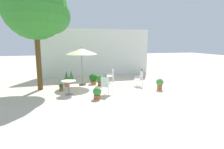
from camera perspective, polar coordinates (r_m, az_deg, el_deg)
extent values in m
plane|color=beige|center=(11.17, -0.24, -4.33)|extent=(60.00, 60.00, 0.00)
cube|color=silver|center=(15.34, -4.99, 6.75)|extent=(9.13, 0.30, 3.80)
cylinder|color=brown|center=(11.46, -21.67, 3.94)|extent=(0.29, 0.29, 3.39)
sphere|color=#2F812C|center=(11.55, -22.66, 18.51)|extent=(3.51, 3.51, 3.51)
sphere|color=#367E35|center=(11.80, -17.92, 16.87)|extent=(2.11, 2.11, 2.11)
sphere|color=#328830|center=(12.18, -25.89, 18.64)|extent=(1.93, 1.93, 1.93)
cylinder|color=#2D2D2D|center=(12.22, -9.08, -3.00)|extent=(0.44, 0.44, 0.08)
cylinder|color=slate|center=(12.02, -9.23, 2.32)|extent=(0.04, 0.04, 2.37)
cone|color=beige|center=(11.93, -9.37, 7.08)|extent=(1.97, 1.97, 0.37)
sphere|color=slate|center=(11.92, -9.40, 8.11)|extent=(0.06, 0.06, 0.06)
cylinder|color=silver|center=(10.01, -13.22, -1.94)|extent=(0.77, 0.77, 0.02)
cylinder|color=slate|center=(10.09, -13.13, -4.04)|extent=(0.06, 0.06, 0.73)
cylinder|color=slate|center=(10.18, -13.05, -5.95)|extent=(0.42, 0.42, 0.03)
cube|color=white|center=(12.67, -0.59, -0.49)|extent=(0.58, 0.61, 0.04)
cube|color=white|center=(12.61, 0.30, 0.55)|extent=(0.21, 0.43, 0.44)
cube|color=white|center=(12.86, -0.47, 0.21)|extent=(0.38, 0.19, 0.03)
cube|color=white|center=(12.44, -0.71, -0.13)|extent=(0.38, 0.19, 0.03)
cylinder|color=white|center=(12.95, -1.34, -1.33)|extent=(0.04, 0.04, 0.44)
cylinder|color=white|center=(12.53, -1.61, -1.73)|extent=(0.04, 0.04, 0.44)
cylinder|color=white|center=(12.91, 0.41, -1.37)|extent=(0.04, 0.04, 0.44)
cylinder|color=white|center=(12.48, 0.20, -1.77)|extent=(0.04, 0.04, 0.44)
cube|color=white|center=(9.85, -1.59, -3.55)|extent=(0.67, 0.67, 0.04)
cube|color=white|center=(9.62, -2.24, -2.35)|extent=(0.35, 0.35, 0.46)
cube|color=white|center=(9.72, -0.48, -3.01)|extent=(0.33, 0.33, 0.03)
cube|color=white|center=(9.93, -2.67, -2.73)|extent=(0.33, 0.33, 0.03)
cylinder|color=white|center=(9.99, 0.14, -4.77)|extent=(0.04, 0.04, 0.44)
cylinder|color=white|center=(10.20, -2.03, -4.46)|extent=(0.04, 0.04, 0.44)
cylinder|color=white|center=(9.63, -1.10, -5.35)|extent=(0.04, 0.04, 0.44)
cylinder|color=white|center=(9.84, -3.32, -5.01)|extent=(0.04, 0.04, 0.44)
cube|color=silver|center=(11.82, 8.12, -1.49)|extent=(0.49, 0.53, 0.04)
cube|color=silver|center=(11.84, 9.08, -0.22)|extent=(0.08, 0.47, 0.48)
cube|color=silver|center=(12.01, 7.77, -0.71)|extent=(0.40, 0.07, 0.03)
cube|color=silver|center=(11.59, 8.51, -1.13)|extent=(0.40, 0.07, 0.03)
cylinder|color=silver|center=(12.02, 6.80, -2.37)|extent=(0.04, 0.04, 0.41)
cylinder|color=silver|center=(11.59, 7.51, -2.84)|extent=(0.04, 0.04, 0.41)
cylinder|color=silver|center=(12.15, 8.65, -2.27)|extent=(0.04, 0.04, 0.41)
cylinder|color=silver|center=(11.73, 9.41, -2.74)|extent=(0.04, 0.04, 0.41)
cylinder|color=brown|center=(11.89, -3.56, -2.86)|extent=(0.35, 0.35, 0.24)
cylinder|color=#382819|center=(11.86, -3.57, -2.34)|extent=(0.31, 0.31, 0.02)
sphere|color=#2A6C24|center=(11.82, -3.58, -1.32)|extent=(0.48, 0.48, 0.48)
sphere|color=#EE543F|center=(11.85, -4.25, -1.57)|extent=(0.14, 0.14, 0.14)
sphere|color=#EE543F|center=(11.95, -2.98, -1.27)|extent=(0.14, 0.14, 0.14)
cylinder|color=#A7592C|center=(13.28, -12.37, -1.79)|extent=(0.24, 0.24, 0.21)
cylinder|color=#382819|center=(13.26, -12.38, -1.39)|extent=(0.21, 0.21, 0.02)
cone|color=#39833C|center=(13.20, -12.44, -0.02)|extent=(0.31, 0.31, 0.63)
cylinder|color=#C26D3E|center=(12.46, -5.73, -2.43)|extent=(0.35, 0.35, 0.18)
cylinder|color=#382819|center=(12.44, -5.73, -2.06)|extent=(0.31, 0.31, 0.02)
sphere|color=#1D5E1B|center=(12.39, -5.75, -0.97)|extent=(0.55, 0.55, 0.55)
sphere|color=#D3365C|center=(12.29, -6.47, -1.34)|extent=(0.11, 0.11, 0.11)
sphere|color=#D3365C|center=(12.26, -4.99, -1.31)|extent=(0.11, 0.11, 0.11)
cylinder|color=#CF7543|center=(14.37, 9.11, -0.74)|extent=(0.28, 0.28, 0.23)
cylinder|color=#382819|center=(14.35, 9.12, -0.34)|extent=(0.24, 0.24, 0.02)
cone|color=#336C2A|center=(14.30, 9.15, 0.91)|extent=(0.29, 0.29, 0.61)
cylinder|color=#A45433|center=(12.56, -13.75, -2.36)|extent=(0.29, 0.29, 0.27)
cylinder|color=#382819|center=(12.54, -13.77, -1.79)|extent=(0.25, 0.25, 0.02)
cone|color=#2A532A|center=(12.48, -13.83, -0.36)|extent=(0.30, 0.30, 0.62)
cylinder|color=#CC753F|center=(12.09, -13.63, -2.91)|extent=(0.30, 0.30, 0.24)
cylinder|color=#382819|center=(12.07, -13.65, -2.39)|extent=(0.27, 0.27, 0.02)
sphere|color=#31612B|center=(12.03, -13.69, -1.57)|extent=(0.39, 0.39, 0.39)
cylinder|color=#B6633A|center=(9.20, -4.62, -6.88)|extent=(0.34, 0.34, 0.20)
cylinder|color=#382819|center=(9.17, -4.62, -6.34)|extent=(0.30, 0.30, 0.02)
sphere|color=#348436|center=(9.12, -4.64, -5.20)|extent=(0.42, 0.42, 0.42)
sphere|color=#B64DA9|center=(9.01, -4.44, -5.42)|extent=(0.10, 0.10, 0.10)
sphere|color=#B64DA9|center=(9.22, -5.07, -4.56)|extent=(0.09, 0.09, 0.09)
sphere|color=#B64DA9|center=(9.26, -4.50, -5.03)|extent=(0.10, 0.10, 0.10)
cylinder|color=brown|center=(11.01, -15.37, -4.36)|extent=(0.20, 0.20, 0.21)
cylinder|color=#382819|center=(10.98, -15.40, -3.88)|extent=(0.18, 0.18, 0.02)
sphere|color=#22631E|center=(10.96, -15.42, -3.33)|extent=(0.23, 0.23, 0.23)
cylinder|color=#B66139|center=(11.21, 14.43, -3.89)|extent=(0.29, 0.29, 0.27)
cylinder|color=#382819|center=(11.18, 14.46, -3.27)|extent=(0.25, 0.25, 0.02)
sphere|color=#4A9243|center=(11.14, 14.50, -2.30)|extent=(0.43, 0.43, 0.43)
sphere|color=#DA3C60|center=(11.23, 15.03, -2.36)|extent=(0.08, 0.08, 0.08)
sphere|color=#DA3C60|center=(11.02, 14.92, -2.29)|extent=(0.10, 0.10, 0.10)
sphere|color=#DA3C60|center=(11.07, 15.15, -2.11)|extent=(0.10, 0.10, 0.10)
sphere|color=#DA3C60|center=(11.04, 14.14, -2.65)|extent=(0.09, 0.09, 0.09)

